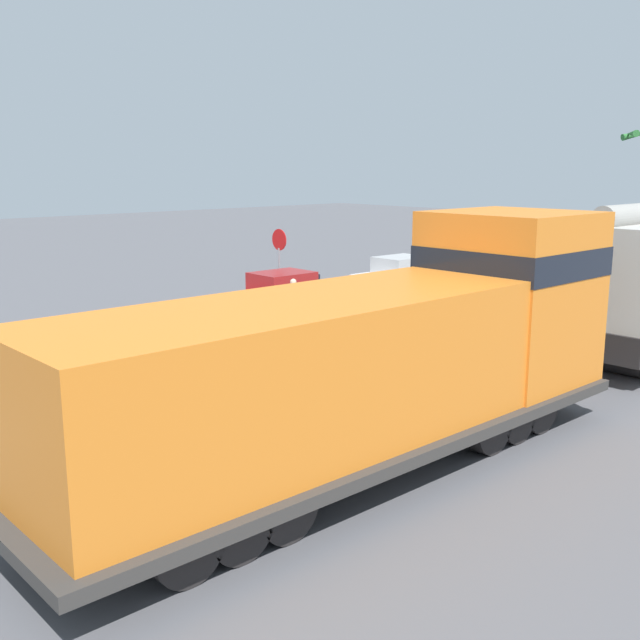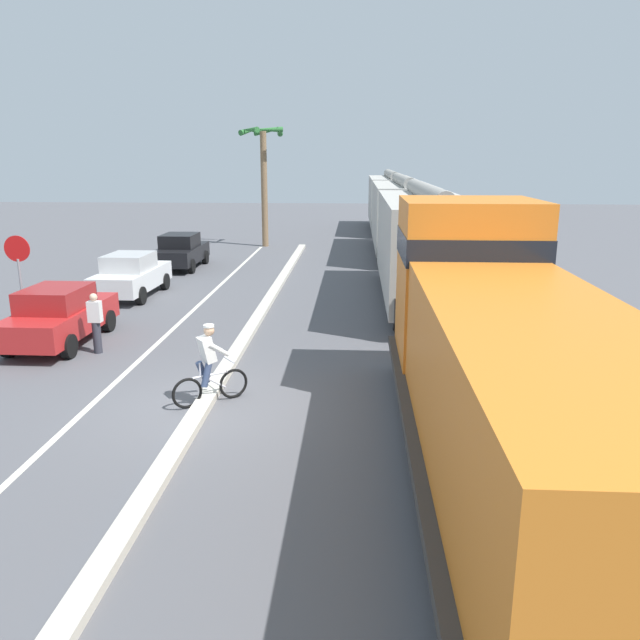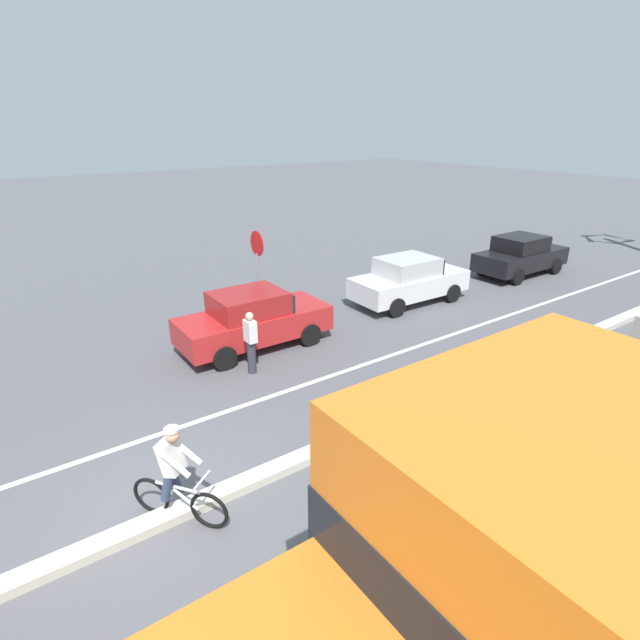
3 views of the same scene
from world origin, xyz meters
name	(u,v)px [view 1 (image 1 of 3)]	position (x,y,z in m)	size (l,w,h in m)	color
ground_plane	(283,374)	(0.00, 0.00, 0.00)	(120.00, 120.00, 0.00)	#56565B
median_curb	(436,334)	(0.00, 6.00, 0.08)	(0.36, 36.00, 0.16)	beige
lane_stripe	(378,325)	(-2.40, 6.00, 0.00)	(0.14, 36.00, 0.01)	silver
locomotive	(389,361)	(5.50, -2.15, 1.80)	(3.10, 11.61, 4.20)	orange
parked_car_red	(285,296)	(-5.06, 4.31, 0.82)	(1.86, 4.21, 1.62)	red
parked_car_white	(403,277)	(-5.23, 10.44, 0.82)	(1.92, 4.24, 1.62)	silver
parked_car_black	(498,264)	(-5.05, 16.60, 0.82)	(1.84, 4.20, 1.62)	black
cyclist	(291,341)	(0.09, 0.21, 0.82)	(1.41, 1.06, 1.71)	black
stop_sign	(279,253)	(-6.64, 5.37, 2.02)	(0.76, 0.08, 2.88)	gray
pedestrian_by_cars	(293,303)	(-3.71, 3.52, 0.85)	(0.34, 0.22, 1.62)	#33333D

